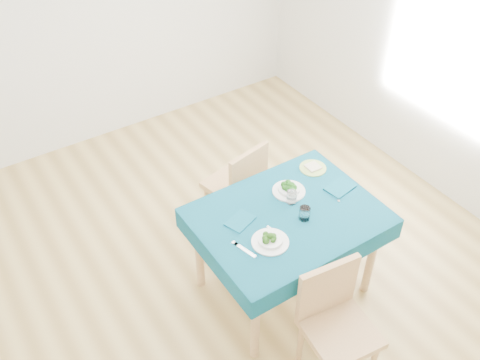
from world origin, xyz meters
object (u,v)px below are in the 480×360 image
table (285,253)px  bowl_far (289,188)px  bowl_near (270,239)px  chair_near (342,324)px  chair_far (233,179)px  side_plate (313,168)px

table → bowl_far: size_ratio=5.22×
table → bowl_near: bearing=-150.5°
chair_near → chair_far: chair_near is taller
side_plate → chair_near: bearing=-119.6°
chair_near → bowl_near: (-0.11, 0.60, 0.28)m
bowl_near → side_plate: bowl_near is taller
bowl_far → side_plate: (0.31, 0.11, -0.03)m
bowl_near → bowl_far: bowl_near is taller
chair_near → side_plate: size_ratio=5.16×
chair_near → chair_far: 1.54m
chair_near → side_plate: 1.21m
chair_near → table: bearing=86.4°
side_plate → bowl_far: bearing=-160.4°
chair_far → bowl_far: size_ratio=4.17×
table → side_plate: bearing=33.0°
bowl_near → chair_near: bearing=-79.2°
table → bowl_near: 0.51m
bowl_near → side_plate: bearing=31.8°
table → side_plate: side_plate is taller
table → chair_far: (0.06, 0.79, 0.11)m
chair_far → side_plate: chair_far is taller
chair_far → bowl_far: 0.68m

